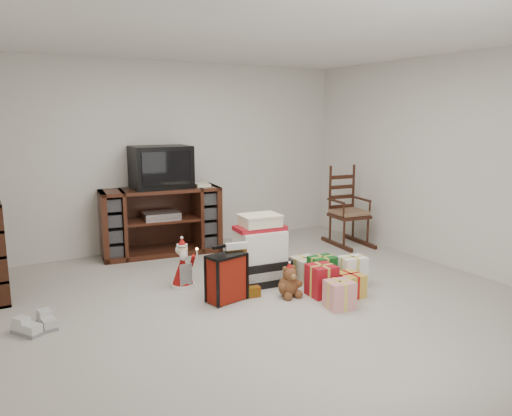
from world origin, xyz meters
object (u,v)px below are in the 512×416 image
Objects in this scene: teddy_bear at (289,283)px; mrs_claus_figurine at (183,268)px; gift_pile at (260,254)px; gift_cluster at (331,277)px; tv_stand at (161,221)px; red_suitcase at (227,278)px; santa_figurine at (267,258)px; rocking_chair at (346,217)px; crt_television at (161,167)px; sneaker_pair at (37,325)px.

teddy_bear is 1.15m from mrs_claus_figurine.
gift_cluster is (0.55, -0.54, -0.20)m from gift_pile.
tv_stand reaches higher than red_suitcase.
teddy_bear is 0.59× the size of mrs_claus_figurine.
red_suitcase is 0.84× the size of santa_figurine.
crt_television is (-2.40, 0.83, 0.75)m from rocking_chair.
red_suitcase is (-0.55, -0.31, -0.08)m from gift_pile.
santa_figurine is at bearing -149.82° from rocking_chair.
tv_stand is at bearing 23.38° from sneaker_pair.
mrs_claus_figurine is 0.49× the size of gift_cluster.
teddy_bear is at bearing -96.78° from santa_figurine.
gift_pile reaches higher than red_suitcase.
gift_pile is (-1.89, -0.85, -0.07)m from rocking_chair.
rocking_chair reaches higher than gift_cluster.
mrs_claus_figurine is 0.71× the size of crt_television.
crt_television is (0.03, 0.02, 0.70)m from tv_stand.
tv_stand is 0.70m from crt_television.
sneaker_pair is at bearing -131.87° from crt_television.
rocking_chair is (2.43, -0.81, -0.04)m from tv_stand.
gift_pile is 0.64m from red_suitcase.
crt_television is (0.27, 1.38, 0.93)m from mrs_claus_figurine.
gift_pile is 0.67× the size of gift_cluster.
mrs_claus_figurine is 1.56m from gift_cluster.
teddy_bear is (-1.85, -1.35, -0.25)m from rocking_chair.
rocking_chair is 1.95m from gift_cluster.
gift_cluster is (-1.35, -1.38, -0.26)m from rocking_chair.
sneaker_pair is at bearing -127.10° from tv_stand.
red_suitcase reaches higher than teddy_bear.
rocking_chair is 1.52× the size of crt_television.
rocking_chair is 4.28m from sneaker_pair.
teddy_bear is at bearing 176.11° from gift_cluster.
mrs_claus_figurine is at bearing 96.66° from red_suitcase.
rocking_chair is 2.07× the size of red_suitcase.
tv_stand is at bearing -145.65° from crt_television.
teddy_bear is (0.05, -0.50, -0.19)m from gift_pile.
teddy_bear is at bearing -44.44° from mrs_claus_figurine.
rocking_chair is 1.96m from santa_figurine.
rocking_chair is at bearing -9.54° from sneaker_pair.
red_suitcase is 0.65m from mrs_claus_figurine.
santa_figurine is at bearing 23.77° from gift_pile.
gift_cluster reaches higher than sneaker_pair.
gift_pile is 0.98× the size of crt_television.
crt_television reaches higher than red_suitcase.
gift_pile is 0.84m from mrs_claus_figurine.
gift_pile is 2.28m from sneaker_pair.
crt_television is (0.05, 2.00, 0.90)m from red_suitcase.
crt_television is (-1.05, 2.22, 1.01)m from gift_cluster.
teddy_bear is 2.46m from crt_television.
santa_figurine is at bearing -16.51° from mrs_claus_figurine.
santa_figurine is 0.60× the size of gift_cluster.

